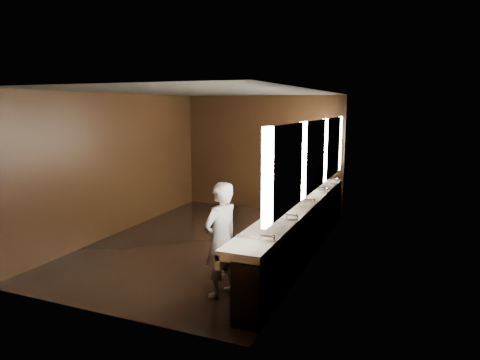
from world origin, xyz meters
name	(u,v)px	position (x,y,z in m)	size (l,w,h in m)	color
floor	(208,243)	(0.00, 0.00, 0.00)	(6.00, 6.00, 0.00)	black
ceiling	(206,92)	(0.00, 0.00, 2.80)	(4.00, 6.00, 0.02)	#2D2D2B
wall_back	(262,153)	(0.00, 3.00, 1.40)	(4.00, 0.02, 2.80)	black
wall_front	(94,204)	(0.00, -3.00, 1.40)	(4.00, 0.02, 2.80)	black
wall_left	(118,164)	(-2.00, 0.00, 1.40)	(0.02, 6.00, 2.80)	black
wall_right	(316,176)	(2.00, 0.00, 1.40)	(0.02, 6.00, 2.80)	black
sink_counter	(302,228)	(1.79, 0.00, 0.50)	(0.55, 5.40, 1.01)	black
mirror_band	(315,155)	(1.98, 0.00, 1.75)	(0.06, 5.03, 1.15)	white
person	(221,240)	(1.18, -1.96, 0.79)	(0.57, 0.38, 1.57)	#91B0D8
trash_bin	(279,248)	(1.58, -0.58, 0.28)	(0.36, 0.36, 0.56)	black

